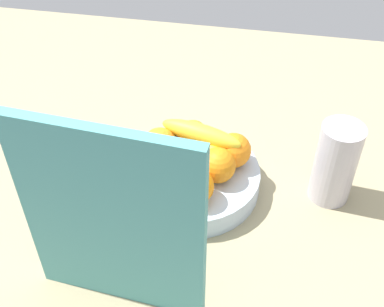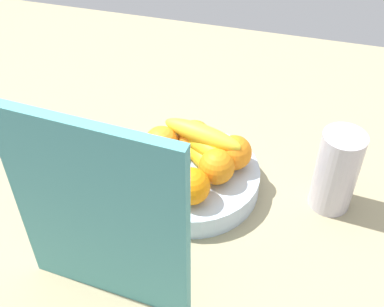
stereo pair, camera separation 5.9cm
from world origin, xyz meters
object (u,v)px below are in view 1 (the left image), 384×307
(orange_top_stack, at_px, (167,167))
(cutting_board, at_px, (112,224))
(orange_back_right, at_px, (160,145))
(fruit_bowl, at_px, (192,177))
(orange_back_left, at_px, (192,137))
(orange_front_left, at_px, (195,186))
(banana_bunch, at_px, (199,143))
(thermos_tumbler, at_px, (335,163))
(orange_front_right, at_px, (218,165))
(orange_center, at_px, (234,150))

(orange_top_stack, relative_size, cutting_board, 0.20)
(orange_top_stack, bearing_deg, orange_back_right, -65.66)
(fruit_bowl, xyz_separation_m, orange_back_left, (0.01, -0.06, 0.06))
(orange_front_left, height_order, orange_top_stack, same)
(banana_bunch, height_order, cutting_board, cutting_board)
(fruit_bowl, height_order, thermos_tumbler, thermos_tumbler)
(orange_back_right, distance_m, cutting_board, 0.31)
(orange_front_right, distance_m, cutting_board, 0.30)
(fruit_bowl, xyz_separation_m, orange_front_right, (-0.05, 0.02, 0.06))
(fruit_bowl, bearing_deg, thermos_tumbler, -174.56)
(fruit_bowl, relative_size, orange_back_left, 3.93)
(fruit_bowl, relative_size, orange_back_right, 3.93)
(orange_center, height_order, orange_top_stack, same)
(orange_front_left, distance_m, orange_center, 0.13)
(orange_back_right, distance_m, banana_bunch, 0.08)
(orange_back_right, xyz_separation_m, banana_bunch, (-0.08, -0.01, 0.01))
(orange_front_right, bearing_deg, orange_back_left, -49.14)
(banana_bunch, relative_size, thermos_tumbler, 1.00)
(fruit_bowl, bearing_deg, orange_front_left, 104.72)
(orange_top_stack, bearing_deg, orange_front_left, 147.58)
(orange_top_stack, xyz_separation_m, banana_bunch, (-0.05, -0.07, 0.01))
(cutting_board, bearing_deg, thermos_tumbler, -134.31)
(fruit_bowl, relative_size, cutting_board, 0.77)
(orange_front_left, distance_m, cutting_board, 0.23)
(orange_front_right, bearing_deg, banana_bunch, -47.28)
(fruit_bowl, distance_m, orange_front_right, 0.08)
(orange_back_right, height_order, banana_bunch, banana_bunch)
(orange_front_right, height_order, orange_back_right, same)
(fruit_bowl, bearing_deg, orange_front_right, 161.16)
(orange_top_stack, distance_m, thermos_tumbler, 0.33)
(orange_front_left, bearing_deg, orange_center, -116.99)
(orange_back_right, bearing_deg, orange_front_right, 162.93)
(orange_front_right, bearing_deg, orange_front_left, 62.69)
(orange_front_right, distance_m, orange_back_left, 0.10)
(fruit_bowl, relative_size, banana_bunch, 1.58)
(orange_back_left, distance_m, orange_top_stack, 0.10)
(orange_center, distance_m, thermos_tumbler, 0.20)
(banana_bunch, height_order, thermos_tumbler, thermos_tumbler)
(orange_back_right, relative_size, thermos_tumbler, 0.40)
(orange_front_right, bearing_deg, thermos_tumbler, -168.58)
(orange_front_left, height_order, banana_bunch, banana_bunch)
(orange_center, xyz_separation_m, thermos_tumbler, (-0.20, 0.00, 0.00))
(banana_bunch, distance_m, cutting_board, 0.33)
(orange_top_stack, distance_m, cutting_board, 0.25)
(banana_bunch, bearing_deg, fruit_bowl, 75.76)
(orange_center, height_order, orange_back_left, same)
(orange_front_left, xyz_separation_m, orange_center, (-0.06, -0.11, 0.00))
(orange_back_left, distance_m, orange_back_right, 0.07)
(orange_front_left, bearing_deg, thermos_tumbler, -156.96)
(orange_back_left, height_order, orange_top_stack, same)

